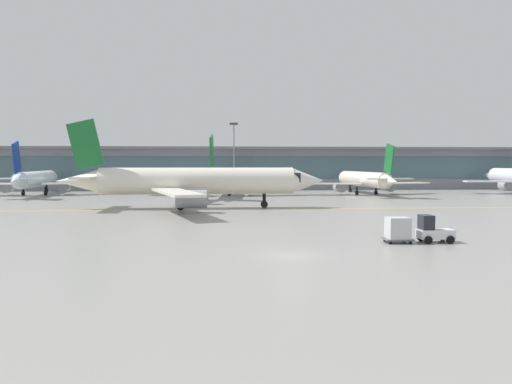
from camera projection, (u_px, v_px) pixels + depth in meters
ground_plane at (292, 256)px, 32.89m from camera, size 400.00×400.00×0.00m
taxiway_centreline_stripe at (197, 210)px, 64.95m from camera, size 110.00×0.64×0.01m
terminal_concourse at (238, 168)px, 117.20m from camera, size 201.03×11.00×9.60m
gate_airplane_1 at (36, 179)px, 94.45m from camera, size 27.07×29.22×9.67m
gate_airplane_2 at (218, 178)px, 93.68m from camera, size 29.87×32.24×10.67m
gate_airplane_3 at (364, 180)px, 96.36m from camera, size 26.26×28.36×9.39m
taxiing_regional_jet at (194, 182)px, 66.70m from camera, size 35.41×33.05×11.77m
baggage_tug at (433, 231)px, 38.28m from camera, size 2.62×1.65×2.10m
cargo_dolly_lead at (398, 229)px, 38.09m from camera, size 2.12×1.62×1.94m
apron_light_mast_1 at (234, 153)px, 110.20m from camera, size 1.80×0.36×14.80m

